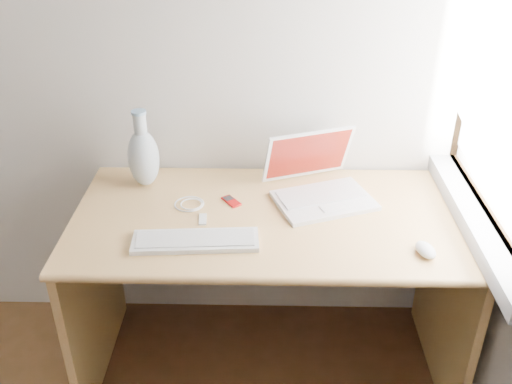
{
  "coord_description": "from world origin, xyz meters",
  "views": [
    {
      "loc": [
        0.97,
        -0.36,
        1.86
      ],
      "look_at": [
        0.94,
        1.35,
        0.87
      ],
      "focal_mm": 40.0,
      "sensor_mm": 36.0,
      "label": 1
    }
  ],
  "objects_px": {
    "desk": "(270,250)",
    "vase": "(143,156)",
    "laptop": "(324,184)",
    "external_keyboard": "(195,241)"
  },
  "relations": [
    {
      "from": "desk",
      "to": "vase",
      "type": "relative_size",
      "value": 4.59
    },
    {
      "from": "laptop",
      "to": "vase",
      "type": "bearing_deg",
      "value": 153.22
    },
    {
      "from": "laptop",
      "to": "vase",
      "type": "distance_m",
      "value": 0.7
    },
    {
      "from": "laptop",
      "to": "external_keyboard",
      "type": "xyz_separation_m",
      "value": [
        -0.45,
        -0.32,
        -0.04
      ]
    },
    {
      "from": "external_keyboard",
      "to": "vase",
      "type": "height_order",
      "value": "vase"
    },
    {
      "from": "laptop",
      "to": "external_keyboard",
      "type": "bearing_deg",
      "value": -165.01
    },
    {
      "from": "desk",
      "to": "vase",
      "type": "distance_m",
      "value": 0.61
    },
    {
      "from": "desk",
      "to": "external_keyboard",
      "type": "xyz_separation_m",
      "value": [
        -0.25,
        -0.27,
        0.23
      ]
    },
    {
      "from": "desk",
      "to": "laptop",
      "type": "height_order",
      "value": "laptop"
    },
    {
      "from": "external_keyboard",
      "to": "laptop",
      "type": "bearing_deg",
      "value": 31.53
    }
  ]
}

